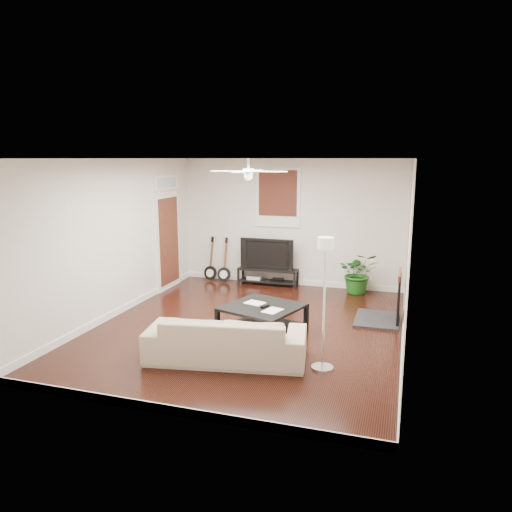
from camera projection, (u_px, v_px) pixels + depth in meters
The scene contains 14 objects.
room at pixel (249, 246), 7.95m from camera, with size 5.01×6.01×2.81m.
brick_accent at pixel (408, 243), 8.16m from camera, with size 0.02×2.20×2.80m, color brown.
fireplace at pixel (387, 296), 8.43m from camera, with size 0.80×1.10×0.92m, color black.
window_back at pixel (278, 198), 10.71m from camera, with size 1.00×0.06×1.30m, color #38150F.
door_left at pixel (168, 232), 10.48m from camera, with size 0.08×1.00×2.50m, color white.
tv_stand at pixel (268, 277), 10.93m from camera, with size 1.34×0.36×0.38m, color black.
tv at pixel (268, 253), 10.84m from camera, with size 1.20×0.16×0.69m, color black.
coffee_table at pixel (262, 319), 7.90m from camera, with size 1.10×1.10×0.46m, color black.
sofa at pixel (226, 338), 6.84m from camera, with size 2.23×0.87×0.65m, color tan.
floor_lamp at pixel (324, 304), 6.42m from camera, with size 0.30×0.30×1.82m, color silver, non-canonical shape.
potted_plant at pixel (359, 273), 10.20m from camera, with size 0.80×0.69×0.88m, color #1A5518.
guitar_left at pixel (210, 259), 11.24m from camera, with size 0.32×0.22×1.03m, color black, non-canonical shape.
guitar_right at pixel (224, 260), 11.11m from camera, with size 0.32×0.22×1.03m, color black, non-canonical shape.
ceiling_fan at pixel (248, 171), 7.72m from camera, with size 1.24×1.24×0.32m, color white, non-canonical shape.
Camera 1 is at (2.45, -7.44, 2.81)m, focal length 34.15 mm.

